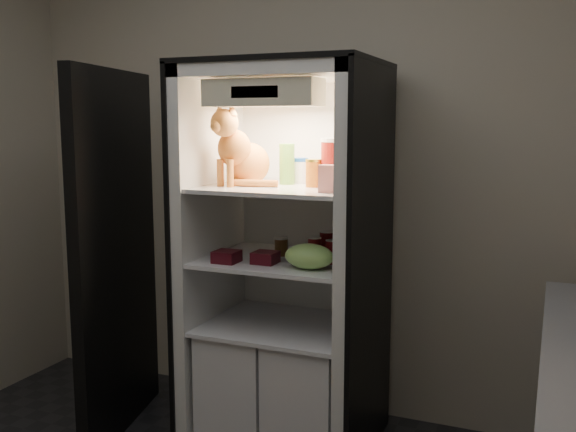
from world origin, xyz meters
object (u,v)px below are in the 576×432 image
object	(u,v)px
parmesan_shaker	(287,164)
mayo_tub	(300,170)
soda_can_b	(332,252)
berry_box_left	(227,257)
cream_carton	(328,179)
berry_box_right	(265,258)
refrigerator	(287,285)
pepper_jar	(335,163)
grape_bag	(309,256)
soda_can_c	(315,250)
tabby_cat	(241,154)
condiment_jar	(281,246)
salsa_jar	(313,173)
soda_can_a	(327,245)

from	to	relation	value
parmesan_shaker	mayo_tub	xyz separation A→B (m)	(0.03, 0.08, -0.04)
soda_can_b	berry_box_left	bearing A→B (deg)	-160.37
cream_carton	berry_box_right	bearing A→B (deg)	174.37
refrigerator	pepper_jar	world-z (taller)	refrigerator
berry_box_left	pepper_jar	bearing A→B (deg)	29.03
mayo_tub	cream_carton	distance (m)	0.44
grape_bag	parmesan_shaker	bearing A→B (deg)	130.03
mayo_tub	soda_can_c	size ratio (longest dim) A/B	1.07
parmesan_shaker	cream_carton	bearing A→B (deg)	-40.97
soda_can_b	cream_carton	bearing A→B (deg)	-78.79
tabby_cat	condiment_jar	world-z (taller)	tabby_cat
soda_can_b	berry_box_right	size ratio (longest dim) A/B	1.02
refrigerator	soda_can_b	bearing A→B (deg)	-18.53
parmesan_shaker	condiment_jar	xyz separation A→B (m)	(-0.01, -0.04, -0.40)
refrigerator	grape_bag	bearing A→B (deg)	-48.12
salsa_jar	soda_can_b	world-z (taller)	salsa_jar
soda_can_b	tabby_cat	bearing A→B (deg)	179.35
soda_can_c	berry_box_left	xyz separation A→B (m)	(-0.38, -0.17, -0.03)
refrigerator	berry_box_left	xyz separation A→B (m)	(-0.20, -0.25, 0.18)
parmesan_shaker	berry_box_left	xyz separation A→B (m)	(-0.19, -0.29, -0.42)
tabby_cat	pepper_jar	world-z (taller)	tabby_cat
refrigerator	pepper_jar	distance (m)	0.66
mayo_tub	salsa_jar	size ratio (longest dim) A/B	0.96
salsa_jar	soda_can_a	bearing A→B (deg)	42.59
tabby_cat	mayo_tub	world-z (taller)	tabby_cat
soda_can_a	condiment_jar	bearing A→B (deg)	-175.73
pepper_jar	berry_box_right	bearing A→B (deg)	-144.36
soda_can_b	berry_box_right	distance (m)	0.31
salsa_jar	soda_can_a	size ratio (longest dim) A/B	0.98
refrigerator	grape_bag	world-z (taller)	refrigerator
grape_bag	soda_can_c	bearing A→B (deg)	100.52
berry_box_right	condiment_jar	bearing A→B (deg)	90.64
mayo_tub	berry_box_right	distance (m)	0.50
tabby_cat	salsa_jar	size ratio (longest dim) A/B	3.03
pepper_jar	cream_carton	world-z (taller)	pepper_jar
salsa_jar	cream_carton	xyz separation A→B (m)	(0.14, -0.19, -0.01)
salsa_jar	soda_can_a	distance (m)	0.36
tabby_cat	pepper_jar	xyz separation A→B (m)	(0.45, 0.08, -0.03)
parmesan_shaker	condiment_jar	bearing A→B (deg)	-106.65
parmesan_shaker	cream_carton	world-z (taller)	parmesan_shaker
cream_carton	soda_can_c	xyz separation A→B (m)	(-0.11, 0.14, -0.35)
refrigerator	cream_carton	xyz separation A→B (m)	(0.29, -0.23, 0.56)
mayo_tub	condiment_jar	bearing A→B (deg)	-110.86
salsa_jar	soda_can_c	bearing A→B (deg)	-61.75
refrigerator	tabby_cat	xyz separation A→B (m)	(-0.21, -0.08, 0.65)
soda_can_c	berry_box_right	xyz separation A→B (m)	(-0.20, -0.11, -0.03)
condiment_jar	grape_bag	world-z (taller)	grape_bag
pepper_jar	soda_can_a	world-z (taller)	pepper_jar
mayo_tub	soda_can_c	xyz separation A→B (m)	(0.16, -0.20, -0.35)
mayo_tub	berry_box_left	world-z (taller)	mayo_tub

